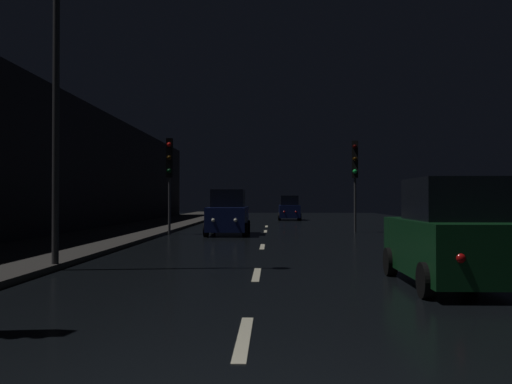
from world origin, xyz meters
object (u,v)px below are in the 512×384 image
object	(u,v)px
car_approaching_headlights	(228,214)
car_parked_right_near	(451,237)
traffic_light_far_left	(169,165)
traffic_light_far_right	(355,166)
streetlamp_overhead	(73,38)
car_distant_taillights	(289,209)

from	to	relation	value
car_approaching_headlights	car_parked_right_near	world-z (taller)	car_approaching_headlights
traffic_light_far_left	traffic_light_far_right	xyz separation A→B (m)	(9.22, 1.94, 0.05)
streetlamp_overhead	car_approaching_headlights	bearing A→B (deg)	78.75
car_distant_taillights	car_approaching_headlights	bearing A→B (deg)	169.52
traffic_light_far_left	streetlamp_overhead	xyz separation A→B (m)	(0.21, -13.53, 2.18)
traffic_light_far_right	car_distant_taillights	world-z (taller)	traffic_light_far_right
traffic_light_far_left	car_approaching_headlights	world-z (taller)	traffic_light_far_left
traffic_light_far_right	car_parked_right_near	size ratio (longest dim) A/B	1.13
traffic_light_far_left	car_parked_right_near	bearing A→B (deg)	23.56
traffic_light_far_left	car_approaching_headlights	size ratio (longest dim) A/B	1.09
traffic_light_far_left	car_approaching_headlights	xyz separation A→B (m)	(2.86, -0.19, -2.37)
car_approaching_headlights	car_parked_right_near	bearing A→B (deg)	19.74
car_approaching_headlights	car_parked_right_near	xyz separation A→B (m)	(5.56, -15.51, -0.03)
car_parked_right_near	car_approaching_headlights	bearing A→B (deg)	19.74
car_approaching_headlights	car_distant_taillights	distance (m)	19.31
traffic_light_far_right	car_distant_taillights	size ratio (longest dim) A/B	1.18
streetlamp_overhead	traffic_light_far_left	bearing A→B (deg)	90.87
car_parked_right_near	traffic_light_far_left	bearing A→B (deg)	28.21
traffic_light_far_right	car_parked_right_near	bearing A→B (deg)	8.46
traffic_light_far_right	car_distant_taillights	xyz separation A→B (m)	(-2.85, 16.86, -2.48)
traffic_light_far_right	car_distant_taillights	distance (m)	17.28
traffic_light_far_left	streetlamp_overhead	world-z (taller)	streetlamp_overhead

